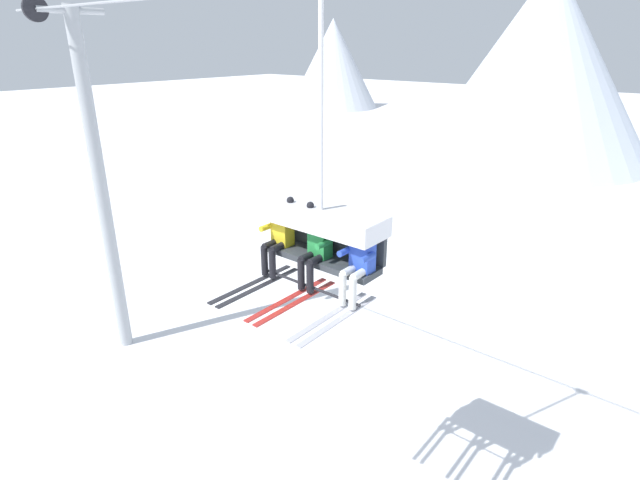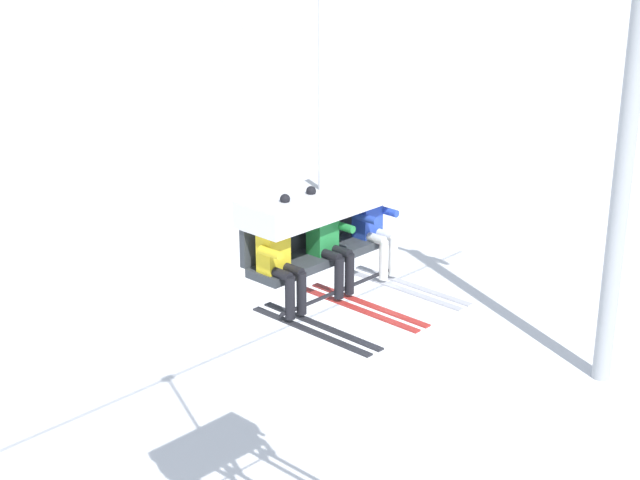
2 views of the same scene
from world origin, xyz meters
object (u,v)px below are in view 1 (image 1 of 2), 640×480
object	(u,v)px
lift_tower_near	(100,186)
skier_yellow	(277,236)
chairlift_chair	(324,224)
skier_green	(315,248)
skier_blue	(357,263)

from	to	relation	value
lift_tower_near	skier_yellow	xyz separation A→B (m)	(7.46, -0.93, 0.71)
chairlift_chair	skier_yellow	xyz separation A→B (m)	(-0.78, -0.21, -0.32)
skier_yellow	skier_green	bearing A→B (deg)	0.00
skier_yellow	skier_green	size ratio (longest dim) A/B	1.00
skier_green	skier_blue	bearing A→B (deg)	-0.50
chairlift_chair	skier_green	distance (m)	0.39
skier_blue	lift_tower_near	bearing A→B (deg)	174.10
skier_yellow	skier_blue	bearing A→B (deg)	-0.25
chairlift_chair	skier_blue	distance (m)	0.88
skier_green	skier_blue	size ratio (longest dim) A/B	1.00
chairlift_chair	skier_green	bearing A→B (deg)	-90.89
lift_tower_near	skier_green	size ratio (longest dim) A/B	5.54
lift_tower_near	skier_yellow	bearing A→B (deg)	-7.06
skier_green	chairlift_chair	bearing A→B (deg)	89.11
skier_yellow	skier_green	world-z (taller)	same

